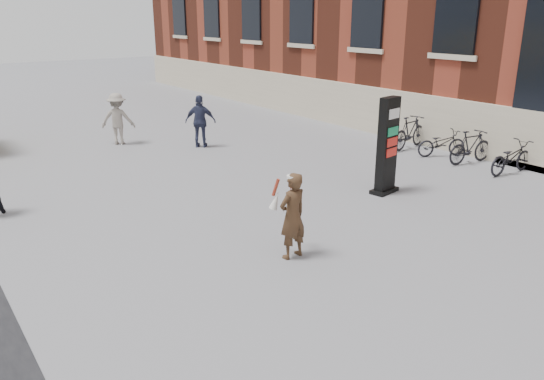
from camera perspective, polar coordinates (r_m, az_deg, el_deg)
ground at (r=10.37m, az=3.60°, el=-7.40°), size 100.00×100.00×0.00m
info_pylon at (r=14.06m, az=12.29°, el=4.64°), size 0.87×0.54×2.53m
woman at (r=10.10m, az=2.18°, el=-2.67°), size 0.68×0.63×1.71m
pedestrian_b at (r=19.98m, az=-16.26°, el=7.35°), size 1.37×1.24×1.84m
pedestrian_c at (r=18.92m, az=-7.70°, el=7.32°), size 1.12×1.03×1.84m
bike_4 at (r=17.17m, az=24.33°, el=3.20°), size 1.87×0.73×0.97m
bike_5 at (r=17.85m, az=20.59°, el=4.37°), size 1.83×0.74×1.07m
bike_6 at (r=18.48m, az=17.76°, el=4.82°), size 1.78×1.21×0.88m
bike_7 at (r=19.25m, az=14.62°, el=6.03°), size 1.97×0.84×1.15m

